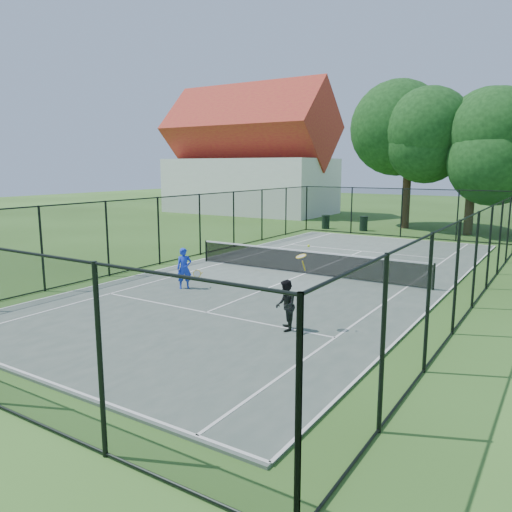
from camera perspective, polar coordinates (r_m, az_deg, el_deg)
The scene contains 11 objects.
ground at distance 20.14m, azimuth 5.59°, elevation -2.20°, with size 120.00×120.00×0.00m, color #2F511C.
tennis_court at distance 20.14m, azimuth 5.59°, elevation -2.11°, with size 11.00×24.00×0.06m, color #4C5951.
tennis_net at distance 20.03m, azimuth 5.62°, elevation -0.58°, with size 10.08×0.08×0.95m.
fence at distance 19.88m, azimuth 5.66°, elevation 2.03°, with size 13.10×26.10×3.00m.
tree_near_left at distance 36.73m, azimuth 17.09°, elevation 12.33°, with size 7.42×7.42×9.67m.
tree_near_mid at distance 34.42m, azimuth 23.59°, elevation 10.45°, with size 6.16×6.16×8.05m.
building at distance 47.27m, azimuth -0.72°, elevation 10.96°, with size 15.30×8.15×11.87m.
trash_bin_left at distance 35.33m, azimuth 7.97°, elevation 3.89°, with size 0.58×0.58×0.95m.
trash_bin_right at distance 34.59m, azimuth 12.19°, elevation 3.66°, with size 0.58×0.58×0.99m.
player_blue at distance 17.70m, azimuth -8.19°, elevation -1.40°, with size 0.89×0.62×1.44m.
player_black at distance 13.10m, azimuth 3.41°, elevation -5.62°, with size 0.85×0.90×2.26m.
Camera 1 is at (8.85, -17.57, 4.31)m, focal length 35.00 mm.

